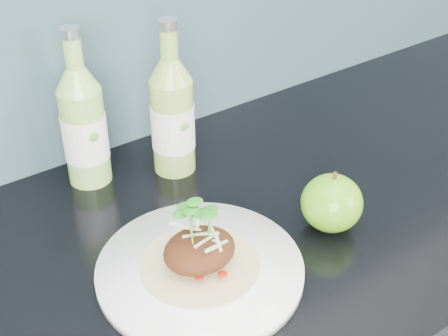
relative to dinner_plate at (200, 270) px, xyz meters
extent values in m
cylinder|color=white|center=(0.00, 0.00, 0.00)|extent=(0.30, 0.30, 0.02)
cylinder|color=tan|center=(0.00, 0.00, 0.01)|extent=(0.15, 0.15, 0.00)
ellipsoid|color=#4D240E|center=(0.00, 0.00, 0.03)|extent=(0.09, 0.08, 0.04)
ellipsoid|color=#478D0F|center=(0.20, -0.02, 0.03)|extent=(0.09, 0.09, 0.08)
cylinder|color=#472D14|center=(0.20, -0.02, 0.08)|extent=(0.01, 0.00, 0.01)
cylinder|color=#89C250|center=(-0.02, 0.28, 0.07)|extent=(0.07, 0.07, 0.15)
cone|color=#89C250|center=(-0.02, 0.28, 0.16)|extent=(0.07, 0.07, 0.03)
cylinder|color=#89C250|center=(-0.02, 0.28, 0.20)|extent=(0.03, 0.03, 0.04)
cylinder|color=silver|center=(-0.02, 0.28, 0.23)|extent=(0.03, 0.03, 0.01)
cylinder|color=white|center=(-0.02, 0.28, 0.07)|extent=(0.07, 0.07, 0.07)
ellipsoid|color=#59A533|center=(-0.02, 0.24, 0.08)|extent=(0.02, 0.00, 0.02)
cylinder|color=#8FB34A|center=(0.10, 0.23, 0.07)|extent=(0.07, 0.07, 0.15)
cone|color=#8FB34A|center=(0.10, 0.23, 0.16)|extent=(0.07, 0.07, 0.03)
cylinder|color=#8FB34A|center=(0.10, 0.23, 0.20)|extent=(0.03, 0.03, 0.04)
cylinder|color=silver|center=(0.10, 0.23, 0.23)|extent=(0.03, 0.03, 0.01)
cylinder|color=white|center=(0.10, 0.23, 0.07)|extent=(0.07, 0.07, 0.07)
ellipsoid|color=#59A533|center=(0.10, 0.19, 0.08)|extent=(0.02, 0.00, 0.02)
camera|label=1|loc=(-0.31, -0.49, 0.55)|focal=50.00mm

